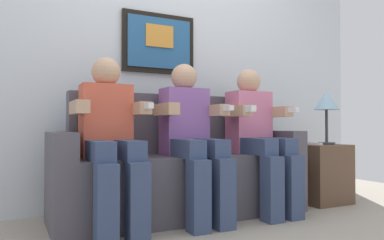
{
  "coord_description": "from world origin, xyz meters",
  "views": [
    {
      "loc": [
        -1.14,
        -2.14,
        0.65
      ],
      "look_at": [
        0.0,
        0.15,
        0.7
      ],
      "focal_mm": 34.45,
      "sensor_mm": 36.0,
      "label": 1
    }
  ],
  "objects_px": {
    "person_in_middle": "(191,134)",
    "spare_remote_on_table": "(315,144)",
    "person_on_left": "(110,134)",
    "couch": "(181,173)",
    "person_on_right": "(258,133)",
    "side_table_right": "(320,173)",
    "table_lamp": "(326,103)"
  },
  "relations": [
    {
      "from": "couch",
      "to": "person_on_right",
      "type": "xyz_separation_m",
      "value": [
        0.57,
        -0.17,
        0.29
      ]
    },
    {
      "from": "person_on_right",
      "to": "side_table_right",
      "type": "xyz_separation_m",
      "value": [
        0.7,
        0.06,
        -0.36
      ]
    },
    {
      "from": "couch",
      "to": "table_lamp",
      "type": "relative_size",
      "value": 4.0
    },
    {
      "from": "person_in_middle",
      "to": "person_on_right",
      "type": "height_order",
      "value": "same"
    },
    {
      "from": "person_on_left",
      "to": "person_in_middle",
      "type": "xyz_separation_m",
      "value": [
        0.57,
        0.0,
        0.0
      ]
    },
    {
      "from": "person_on_right",
      "to": "table_lamp",
      "type": "bearing_deg",
      "value": 1.23
    },
    {
      "from": "table_lamp",
      "to": "side_table_right",
      "type": "bearing_deg",
      "value": 128.15
    },
    {
      "from": "spare_remote_on_table",
      "to": "table_lamp",
      "type": "bearing_deg",
      "value": -1.41
    },
    {
      "from": "person_on_left",
      "to": "side_table_right",
      "type": "relative_size",
      "value": 2.22
    },
    {
      "from": "person_in_middle",
      "to": "side_table_right",
      "type": "distance_m",
      "value": 1.32
    },
    {
      "from": "person_on_left",
      "to": "person_in_middle",
      "type": "height_order",
      "value": "same"
    },
    {
      "from": "person_in_middle",
      "to": "table_lamp",
      "type": "height_order",
      "value": "person_in_middle"
    },
    {
      "from": "person_in_middle",
      "to": "spare_remote_on_table",
      "type": "bearing_deg",
      "value": 0.9
    },
    {
      "from": "person_on_left",
      "to": "couch",
      "type": "bearing_deg",
      "value": 16.31
    },
    {
      "from": "couch",
      "to": "person_on_right",
      "type": "distance_m",
      "value": 0.66
    },
    {
      "from": "couch",
      "to": "person_in_middle",
      "type": "bearing_deg",
      "value": -89.83
    },
    {
      "from": "person_on_left",
      "to": "spare_remote_on_table",
      "type": "xyz_separation_m",
      "value": [
        1.75,
        0.02,
        -0.1
      ]
    },
    {
      "from": "person_on_left",
      "to": "spare_remote_on_table",
      "type": "relative_size",
      "value": 8.54
    },
    {
      "from": "person_on_right",
      "to": "table_lamp",
      "type": "height_order",
      "value": "person_on_right"
    },
    {
      "from": "spare_remote_on_table",
      "to": "person_on_right",
      "type": "bearing_deg",
      "value": -178.22
    },
    {
      "from": "side_table_right",
      "to": "person_in_middle",
      "type": "bearing_deg",
      "value": -177.25
    },
    {
      "from": "table_lamp",
      "to": "spare_remote_on_table",
      "type": "relative_size",
      "value": 3.54
    },
    {
      "from": "table_lamp",
      "to": "spare_remote_on_table",
      "type": "height_order",
      "value": "table_lamp"
    },
    {
      "from": "couch",
      "to": "person_on_left",
      "type": "xyz_separation_m",
      "value": [
        -0.57,
        -0.17,
        0.29
      ]
    },
    {
      "from": "side_table_right",
      "to": "spare_remote_on_table",
      "type": "bearing_deg",
      "value": -154.97
    },
    {
      "from": "person_in_middle",
      "to": "spare_remote_on_table",
      "type": "xyz_separation_m",
      "value": [
        1.18,
        0.02,
        -0.1
      ]
    },
    {
      "from": "side_table_right",
      "to": "person_on_right",
      "type": "bearing_deg",
      "value": -174.98
    },
    {
      "from": "person_in_middle",
      "to": "table_lamp",
      "type": "xyz_separation_m",
      "value": [
        1.31,
        0.02,
        0.25
      ]
    },
    {
      "from": "couch",
      "to": "table_lamp",
      "type": "bearing_deg",
      "value": -6.61
    },
    {
      "from": "side_table_right",
      "to": "spare_remote_on_table",
      "type": "relative_size",
      "value": 3.85
    },
    {
      "from": "person_in_middle",
      "to": "table_lamp",
      "type": "distance_m",
      "value": 1.33
    },
    {
      "from": "table_lamp",
      "to": "couch",
      "type": "bearing_deg",
      "value": 173.39
    }
  ]
}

